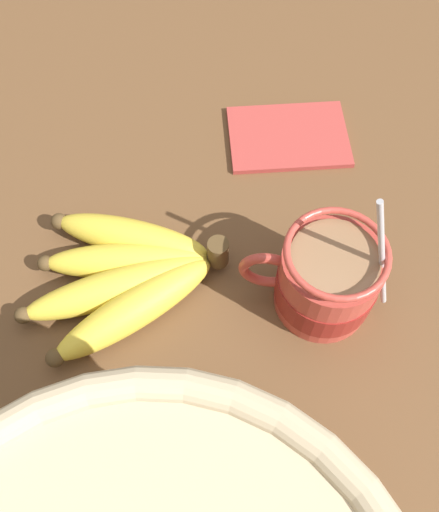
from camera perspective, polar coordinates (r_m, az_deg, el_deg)
name	(u,v)px	position (r cm, az deg, el deg)	size (l,w,h in cm)	color
table	(250,285)	(55.70, 3.06, -2.92)	(126.36, 126.36, 3.26)	brown
coffee_mug	(321,279)	(50.30, 10.09, -2.30)	(13.52, 8.87, 16.48)	#B23D33
banana_bunch	(123,274)	(53.10, -9.62, -1.75)	(18.07, 16.50, 4.23)	#4C381E
napkin	(284,136)	(63.90, 6.50, 11.83)	(14.46, 11.50, 0.60)	#A33833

